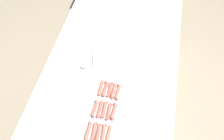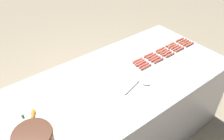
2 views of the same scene
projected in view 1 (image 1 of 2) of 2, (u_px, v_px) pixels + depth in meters
ground_plane at (114, 103)px, 2.64m from camera, size 20.00×20.00×0.00m
griddle_counter at (114, 83)px, 2.30m from camera, size 1.03×2.22×0.84m
hot_dog_2 at (88, 131)px, 1.57m from camera, size 0.03×0.14×0.02m
hot_dog_3 at (95, 109)px, 1.67m from camera, size 0.03×0.14×0.02m
hot_dog_4 at (101, 88)px, 1.76m from camera, size 0.02×0.14×0.02m
hot_dog_7 at (94, 131)px, 1.57m from camera, size 0.03×0.14×0.02m
hot_dog_8 at (100, 109)px, 1.66m from camera, size 0.02×0.14×0.02m
hot_dog_9 at (105, 89)px, 1.76m from camera, size 0.03×0.14×0.02m
hot_dog_12 at (98, 133)px, 1.56m from camera, size 0.03×0.14×0.02m
hot_dog_13 at (104, 110)px, 1.66m from camera, size 0.03×0.14×0.02m
hot_dog_14 at (110, 89)px, 1.76m from camera, size 0.03×0.14×0.02m
hot_dog_17 at (103, 133)px, 1.57m from camera, size 0.03×0.14×0.02m
hot_dog_18 at (109, 111)px, 1.65m from camera, size 0.03×0.14×0.02m
hot_dog_19 at (114, 91)px, 1.75m from camera, size 0.03×0.14×0.02m
hot_dog_22 at (108, 135)px, 1.56m from camera, size 0.02×0.14×0.02m
hot_dog_23 at (114, 111)px, 1.65m from camera, size 0.03×0.14×0.02m
hot_dog_24 at (118, 92)px, 1.74m from camera, size 0.03×0.14×0.02m
serving_spoon at (87, 62)px, 1.91m from camera, size 0.11×0.27×0.02m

